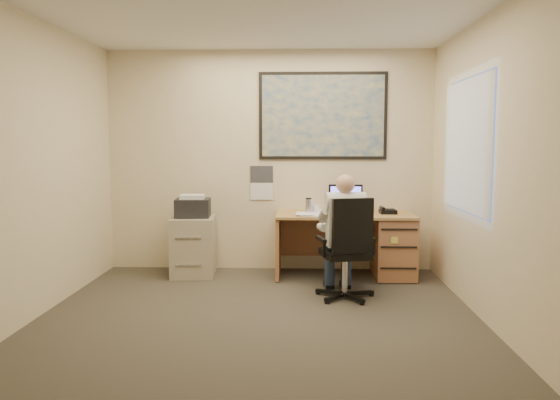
{
  "coord_description": "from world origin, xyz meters",
  "views": [
    {
      "loc": [
        0.37,
        -4.49,
        1.57
      ],
      "look_at": [
        0.16,
        1.3,
        0.97
      ],
      "focal_mm": 35.0,
      "sensor_mm": 36.0,
      "label": 1
    }
  ],
  "objects_px": {
    "filing_cabinet": "(193,240)",
    "office_chair": "(344,269)",
    "desk": "(373,240)",
    "person": "(345,236)"
  },
  "relations": [
    {
      "from": "office_chair",
      "to": "desk",
      "type": "bearing_deg",
      "value": 53.9
    },
    {
      "from": "filing_cabinet",
      "to": "person",
      "type": "relative_size",
      "value": 0.77
    },
    {
      "from": "desk",
      "to": "filing_cabinet",
      "type": "bearing_deg",
      "value": -179.9
    },
    {
      "from": "person",
      "to": "office_chair",
      "type": "bearing_deg",
      "value": -105.54
    },
    {
      "from": "desk",
      "to": "filing_cabinet",
      "type": "height_order",
      "value": "desk"
    },
    {
      "from": "filing_cabinet",
      "to": "office_chair",
      "type": "xyz_separation_m",
      "value": [
        1.72,
        -0.97,
        -0.11
      ]
    },
    {
      "from": "office_chair",
      "to": "person",
      "type": "xyz_separation_m",
      "value": [
        0.01,
        0.08,
        0.32
      ]
    },
    {
      "from": "filing_cabinet",
      "to": "person",
      "type": "height_order",
      "value": "person"
    },
    {
      "from": "office_chair",
      "to": "filing_cabinet",
      "type": "bearing_deg",
      "value": 137.3
    },
    {
      "from": "person",
      "to": "desk",
      "type": "bearing_deg",
      "value": 58.54
    }
  ]
}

